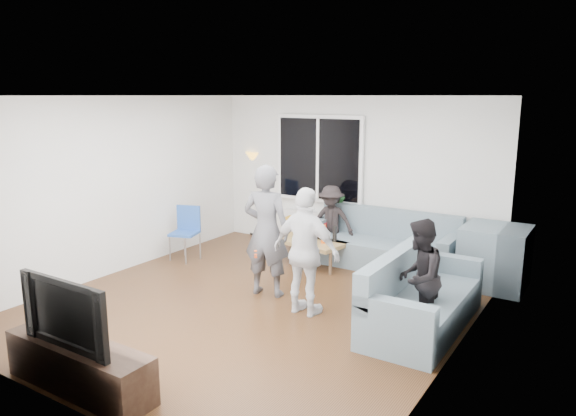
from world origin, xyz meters
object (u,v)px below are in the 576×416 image
Objects in this scene: player_right at (306,252)px; spectator_back at (331,222)px; coffee_table at (310,252)px; player_left at (267,231)px; tv_console at (79,366)px; sofa_back_section at (381,240)px; spectator_right at (419,277)px; television at (75,310)px; sofa_right_section at (424,291)px; side_chair at (184,234)px; floor_lamp at (255,194)px.

spectator_back is (-0.85, 2.24, -0.18)m from player_right.
coffee_table is 0.63× the size of player_left.
tv_console is (-0.00, -4.80, -0.37)m from spectator_back.
sofa_back_section is 1.76× the size of spectator_right.
spectator_right reaches higher than spectator_back.
television is at bearing 75.51° from player_right.
side_chair is at bearing 83.93° from sofa_right_section.
side_chair is at bearing -154.99° from coffee_table.
side_chair is at bearing -90.00° from floor_lamp.
spectator_right is at bearing -167.97° from player_right.
television is at bearing -42.77° from spectator_right.
spectator_back is (1.90, -0.51, -0.19)m from floor_lamp.
sofa_back_section is 4.87m from television.
player_right is (-0.05, -2.21, 0.35)m from sofa_back_section.
sofa_right_section is at bearing -24.06° from side_chair.
television is (-0.09, -2.84, -0.12)m from player_left.
floor_lamp is at bearing 59.94° from sofa_right_section.
sofa_back_section reaches higher than tv_console.
player_left is at bearing -51.26° from floor_lamp.
floor_lamp is (-4.07, 2.36, 0.36)m from sofa_right_section.
spectator_right reaches higher than tv_console.
spectator_back is (-0.08, 1.96, -0.28)m from player_left.
player_left is (-2.09, -0.11, 0.45)m from sofa_right_section.
player_right is (2.75, -0.83, 0.35)m from side_chair.
player_right reaches higher than coffee_table.
player_left reaches higher than side_chair.
coffee_table is at bearing -128.02° from spectator_right.
tv_console is at bearing 75.51° from player_right.
tv_console is (-2.18, -2.96, -0.20)m from sofa_right_section.
coffee_table is 4.28m from television.
spectator_right is 2.98m from spectator_back.
spectator_right reaches higher than side_chair.
television is at bearing -101.39° from spectator_back.
spectator_right is (4.07, -0.64, 0.22)m from side_chair.
spectator_right is (1.32, 0.19, -0.13)m from player_right.
side_chair is at bearing -154.75° from spectator_back.
side_chair is 0.79× the size of television.
sofa_back_section is 1.48× the size of player_right.
tv_console is at bearing 143.66° from sofa_right_section.
side_chair is at bearing 119.20° from television.
tv_console is at bearing -70.37° from floor_lamp.
side_chair is 0.55× the size of floor_lamp.
television is (-0.85, -2.56, -0.02)m from player_right.
sofa_back_section reaches higher than coffee_table.
television is at bearing -70.37° from floor_lamp.
sofa_back_section is 1.13m from coffee_table.
player_right is at bearing -45.04° from floor_lamp.
floor_lamp is 1.42× the size of television.
sofa_right_section is 1.29× the size of player_right.
player_left reaches higher than coffee_table.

